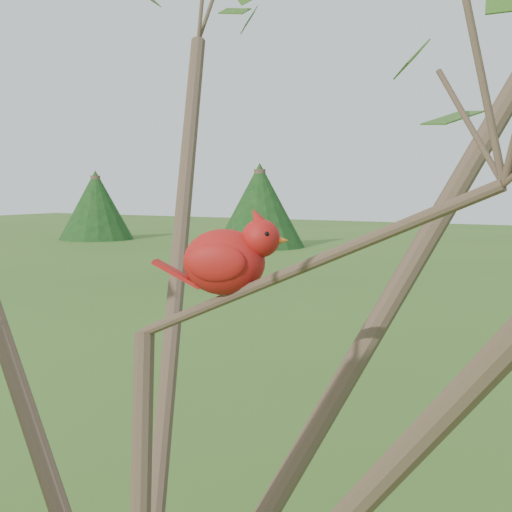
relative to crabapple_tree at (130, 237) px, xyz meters
The scene contains 2 objects.
crabapple_tree is the anchor object (origin of this frame).
cardinal 0.16m from the crabapple_tree, 48.15° to the left, with size 0.21×0.14×0.15m.
Camera 1 is at (0.78, -0.93, 2.20)m, focal length 55.00 mm.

